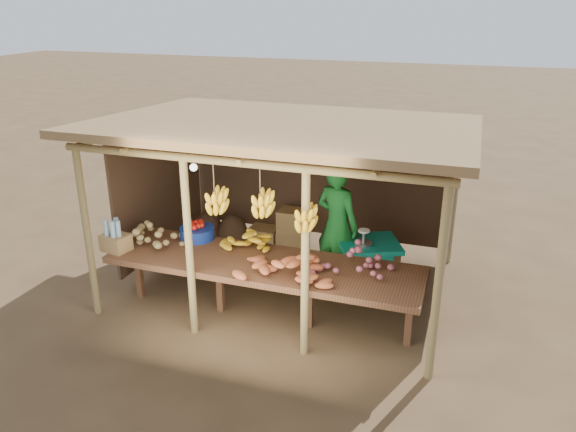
% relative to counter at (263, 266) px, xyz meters
% --- Properties ---
extents(ground, '(60.00, 60.00, 0.00)m').
position_rel_counter_xyz_m(ground, '(-0.00, 0.95, -0.74)').
color(ground, brown).
rests_on(ground, ground).
extents(stall_structure, '(4.70, 3.50, 2.43)m').
position_rel_counter_xyz_m(stall_structure, '(0.01, 0.99, 1.19)').
color(stall_structure, olive).
rests_on(stall_structure, ground).
extents(counter, '(3.90, 1.05, 0.80)m').
position_rel_counter_xyz_m(counter, '(0.00, 0.00, 0.00)').
color(counter, brown).
rests_on(counter, ground).
extents(potato_heap, '(0.96, 0.69, 0.36)m').
position_rel_counter_xyz_m(potato_heap, '(-1.58, 0.06, 0.24)').
color(potato_heap, '#9A844F').
rests_on(potato_heap, counter).
extents(sweet_potato_heap, '(1.17, 0.84, 0.36)m').
position_rel_counter_xyz_m(sweet_potato_heap, '(0.39, -0.27, 0.24)').
color(sweet_potato_heap, '#C15D31').
rests_on(sweet_potato_heap, counter).
extents(onion_heap, '(0.95, 0.66, 0.36)m').
position_rel_counter_xyz_m(onion_heap, '(1.10, 0.07, 0.24)').
color(onion_heap, '#A7515D').
rests_on(onion_heap, counter).
extents(banana_pile, '(0.64, 0.39, 0.35)m').
position_rel_counter_xyz_m(banana_pile, '(-0.34, 0.35, 0.24)').
color(banana_pile, yellow).
rests_on(banana_pile, counter).
extents(tomato_basin, '(0.46, 0.46, 0.24)m').
position_rel_counter_xyz_m(tomato_basin, '(-1.09, 0.39, 0.16)').
color(tomato_basin, navy).
rests_on(tomato_basin, counter).
extents(bottle_box, '(0.38, 0.33, 0.42)m').
position_rel_counter_xyz_m(bottle_box, '(-1.90, -0.28, 0.22)').
color(bottle_box, '#9E7A47').
rests_on(bottle_box, counter).
extents(vendor, '(0.77, 0.65, 1.80)m').
position_rel_counter_xyz_m(vendor, '(0.63, 1.20, 0.16)').
color(vendor, '#186D26').
rests_on(vendor, ground).
extents(tarp_crate, '(1.02, 0.96, 0.96)m').
position_rel_counter_xyz_m(tarp_crate, '(1.09, 1.15, -0.35)').
color(tarp_crate, brown).
rests_on(tarp_crate, ground).
extents(carton_stack, '(0.95, 0.37, 0.72)m').
position_rel_counter_xyz_m(carton_stack, '(-0.43, 1.97, -0.42)').
color(carton_stack, '#9E7A47').
rests_on(carton_stack, ground).
extents(burlap_sacks, '(0.95, 0.50, 0.67)m').
position_rel_counter_xyz_m(burlap_sacks, '(-1.48, 1.86, -0.45)').
color(burlap_sacks, '#4A3322').
rests_on(burlap_sacks, ground).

